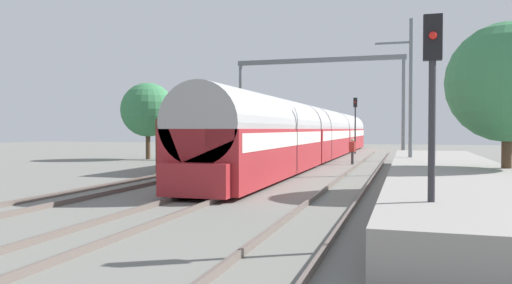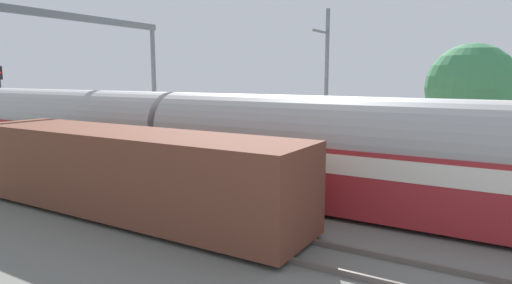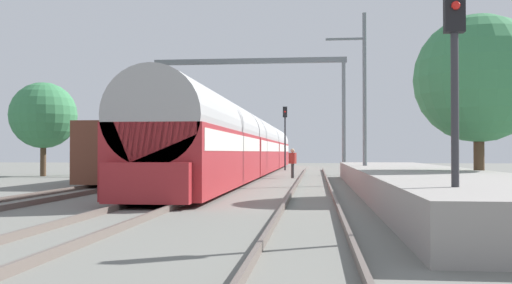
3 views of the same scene
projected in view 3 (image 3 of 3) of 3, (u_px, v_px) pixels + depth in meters
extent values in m
plane|color=slate|center=(186.00, 196.00, 19.99)|extent=(120.00, 120.00, 0.00)
cube|color=#635851|center=(47.00, 193.00, 20.52)|extent=(0.08, 60.00, 0.16)
cube|color=#635851|center=(86.00, 193.00, 20.37)|extent=(0.08, 60.00, 0.16)
cube|color=#635851|center=(166.00, 194.00, 20.07)|extent=(0.08, 60.00, 0.16)
cube|color=#635851|center=(207.00, 194.00, 19.92)|extent=(0.08, 60.00, 0.16)
cube|color=#635851|center=(291.00, 195.00, 19.62)|extent=(0.08, 60.00, 0.16)
cube|color=#635851|center=(333.00, 195.00, 19.47)|extent=(0.08, 60.00, 0.16)
cube|color=gray|center=(416.00, 181.00, 21.14)|extent=(4.40, 28.00, 0.90)
cube|color=maroon|center=(206.00, 159.00, 23.50)|extent=(2.90, 16.00, 2.20)
cube|color=silver|center=(206.00, 143.00, 23.51)|extent=(2.93, 15.36, 0.64)
cylinder|color=#A1A1A1|center=(206.00, 127.00, 23.52)|extent=(2.84, 16.00, 2.84)
cube|color=maroon|center=(251.00, 156.00, 39.76)|extent=(2.90, 16.00, 2.20)
cube|color=silver|center=(251.00, 147.00, 39.77)|extent=(2.93, 15.36, 0.64)
cylinder|color=#A1A1A1|center=(251.00, 137.00, 39.78)|extent=(2.84, 16.00, 2.84)
cube|color=maroon|center=(270.00, 155.00, 56.01)|extent=(2.90, 16.00, 2.20)
cube|color=silver|center=(270.00, 148.00, 56.03)|extent=(2.93, 15.36, 0.64)
cylinder|color=#A1A1A1|center=(270.00, 141.00, 56.04)|extent=(2.84, 16.00, 2.84)
cube|color=maroon|center=(146.00, 183.00, 15.28)|extent=(2.40, 0.50, 1.10)
cube|color=brown|center=(148.00, 152.00, 30.32)|extent=(2.80, 13.00, 2.70)
cube|color=black|center=(148.00, 177.00, 30.30)|extent=(2.52, 11.96, 0.10)
cylinder|color=#3C3C3C|center=(293.00, 171.00, 33.62)|extent=(0.24, 0.24, 0.85)
cube|color=maroon|center=(293.00, 158.00, 33.63)|extent=(0.46, 0.39, 0.64)
sphere|color=tan|center=(293.00, 151.00, 33.64)|extent=(0.24, 0.24, 0.24)
cylinder|color=#2D2D33|center=(455.00, 134.00, 10.44)|extent=(0.14, 0.14, 3.71)
cube|color=black|center=(454.00, 8.00, 10.48)|extent=(0.36, 0.20, 0.90)
sphere|color=red|center=(456.00, 5.00, 10.36)|extent=(0.16, 0.16, 0.16)
cylinder|color=#2D2D33|center=(285.00, 144.00, 48.09)|extent=(0.14, 0.14, 4.43)
cube|color=black|center=(285.00, 112.00, 48.14)|extent=(0.36, 0.20, 0.90)
sphere|color=red|center=(285.00, 112.00, 48.02)|extent=(0.16, 0.16, 0.16)
cylinder|color=slate|center=(157.00, 120.00, 39.46)|extent=(0.28, 0.28, 7.50)
cylinder|color=slate|center=(344.00, 119.00, 38.15)|extent=(0.28, 0.28, 7.50)
cube|color=slate|center=(249.00, 61.00, 38.87)|extent=(13.10, 0.24, 0.36)
cylinder|color=slate|center=(365.00, 99.00, 26.63)|extent=(0.20, 0.20, 8.00)
cube|color=slate|center=(345.00, 39.00, 26.77)|extent=(1.80, 0.10, 0.10)
cylinder|color=#4C3826|center=(43.00, 158.00, 36.27)|extent=(0.36, 0.36, 2.28)
sphere|color=#387C4B|center=(43.00, 115.00, 36.32)|extent=(4.18, 4.18, 4.18)
cylinder|color=#4C3826|center=(479.00, 161.00, 19.86)|extent=(0.36, 0.36, 2.42)
sphere|color=#387C4B|center=(478.00, 78.00, 19.91)|extent=(4.43, 4.43, 4.43)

